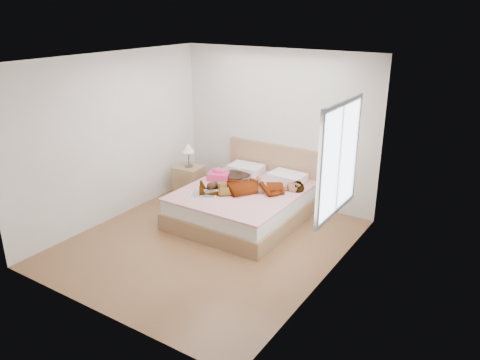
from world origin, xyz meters
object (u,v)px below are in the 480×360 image
Objects in this scene: plush_toy at (212,185)px; nightstand at (189,179)px; towel at (218,175)px; magazine at (204,194)px; woman at (252,184)px; coffee_mug at (236,189)px; phone at (239,168)px; bed at (246,201)px.

nightstand is (-0.90, 0.53, -0.24)m from plush_toy.
magazine is (0.22, -0.70, -0.06)m from towel.
woman is 0.27m from coffee_mug.
woman is 0.64m from phone.
woman is at bearing -10.57° from nightstand.
towel is at bearing -138.71° from woman.
bed is at bearing -79.77° from phone.
phone is 0.66× the size of coffee_mug.
magazine is at bearing -82.62° from woman.
phone is at bearing 118.50° from coffee_mug.
woman is 0.64m from plush_toy.
phone is at bearing 7.15° from nightstand.
towel is 0.69m from coffee_mug.
nightstand is at bearing 171.49° from towel.
magazine is 0.51m from coffee_mug.
woman is at bearing 23.79° from plush_toy.
towel reaches higher than magazine.
plush_toy is 1.07m from nightstand.
plush_toy is (0.19, -0.43, -0.01)m from towel.
plush_toy is (-0.08, -0.66, -0.11)m from phone.
nightstand is at bearing 171.30° from bed.
bed is 4.87× the size of towel.
plush_toy is at bearing -30.72° from nightstand.
phone is at bearing 40.50° from towel.
woman is at bearing -74.91° from phone.
phone is 0.19× the size of magazine.
towel reaches higher than plush_toy.
coffee_mug is at bearing -31.29° from towel.
towel is at bearing 148.71° from coffee_mug.
coffee_mug is (0.59, -0.36, -0.02)m from towel.
woman is at bearing 45.98° from coffee_mug.
coffee_mug is (-0.18, -0.19, -0.06)m from woman.
coffee_mug is at bearing 42.41° from magazine.
coffee_mug is at bearing -95.34° from bed.
phone reaches higher than plush_toy.
bed is 2.10× the size of nightstand.
nightstand reaches higher than plush_toy.
towel is at bearing 171.08° from bed.
magazine is at bearing -40.84° from nightstand.
phone is 0.21× the size of towel.
plush_toy is (-0.40, -0.07, 0.01)m from coffee_mug.
plush_toy reaches higher than magazine.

